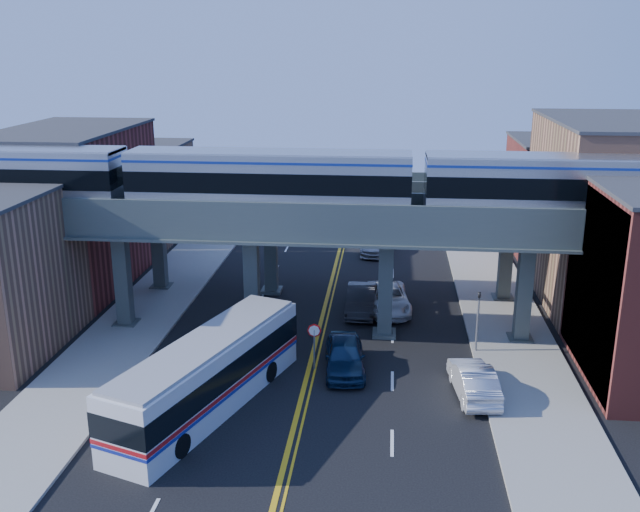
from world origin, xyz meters
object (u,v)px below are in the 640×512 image
at_px(car_lane_a, 345,356).
at_px(car_lane_d, 377,243).
at_px(transit_bus, 208,375).
at_px(transit_train, 269,179).
at_px(traffic_signal, 478,315).
at_px(car_parked_curb, 474,380).
at_px(car_lane_c, 388,299).
at_px(car_lane_b, 361,300).
at_px(stop_sign, 314,339).

relative_size(car_lane_a, car_lane_d, 0.93).
xyz_separation_m(transit_bus, car_lane_d, (7.45, 27.24, -0.91)).
bearing_deg(transit_train, traffic_signal, -9.46).
bearing_deg(car_parked_curb, traffic_signal, -104.47).
relative_size(transit_train, transit_bus, 3.78).
bearing_deg(car_lane_c, car_lane_b, -168.79).
bearing_deg(transit_train, car_lane_d, 71.35).
xyz_separation_m(car_lane_b, car_parked_curb, (6.06, -10.87, -0.03)).
relative_size(car_lane_a, car_parked_curb, 1.03).
bearing_deg(car_lane_d, car_lane_a, -87.75).
relative_size(stop_sign, car_lane_a, 0.51).
relative_size(traffic_signal, transit_bus, 0.31).
bearing_deg(car_lane_c, transit_train, -154.73).
xyz_separation_m(transit_bus, car_parked_curb, (12.81, 2.45, -0.90)).
height_order(stop_sign, car_parked_curb, stop_sign).
height_order(traffic_signal, car_parked_curb, traffic_signal).
xyz_separation_m(traffic_signal, car_lane_c, (-5.04, 6.22, -1.49)).
bearing_deg(transit_bus, car_parked_curb, -59.75).
distance_m(stop_sign, car_lane_a, 1.86).
relative_size(transit_train, stop_sign, 19.02).
distance_m(transit_bus, car_lane_c, 16.26).
bearing_deg(car_lane_b, car_lane_a, -92.44).
height_order(car_lane_a, car_parked_curb, car_lane_a).
distance_m(transit_train, car_lane_b, 10.66).
distance_m(traffic_signal, car_parked_curb, 5.43).
relative_size(stop_sign, car_lane_c, 0.45).
xyz_separation_m(car_lane_a, car_parked_curb, (6.56, -2.15, -0.05)).
height_order(car_lane_c, car_lane_d, car_lane_d).
height_order(traffic_signal, transit_bus, traffic_signal).
distance_m(car_lane_c, car_lane_d, 13.42).
distance_m(stop_sign, transit_bus, 6.53).
relative_size(transit_bus, car_lane_c, 2.28).
height_order(car_lane_b, car_lane_d, car_lane_b).
height_order(transit_bus, car_parked_curb, transit_bus).
xyz_separation_m(car_lane_a, car_lane_b, (0.50, 8.71, -0.02)).
relative_size(transit_bus, car_lane_b, 2.54).
relative_size(car_lane_d, car_parked_curb, 1.11).
bearing_deg(transit_bus, car_lane_c, -12.04).
bearing_deg(traffic_signal, car_parked_curb, -97.70).
distance_m(traffic_signal, transit_bus, 15.52).
bearing_deg(car_parked_curb, stop_sign, -21.63).
bearing_deg(car_lane_a, car_parked_curb, -23.64).
xyz_separation_m(transit_train, car_lane_d, (5.94, 17.61, -8.57)).
relative_size(stop_sign, car_lane_d, 0.47).
height_order(traffic_signal, car_lane_b, traffic_signal).
bearing_deg(car_parked_curb, car_lane_c, -75.94).
relative_size(car_lane_a, car_lane_c, 0.89).
relative_size(stop_sign, car_lane_b, 0.50).
xyz_separation_m(stop_sign, traffic_signal, (8.90, 3.00, 0.54)).
height_order(traffic_signal, car_lane_d, traffic_signal).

